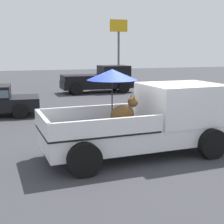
{
  "coord_description": "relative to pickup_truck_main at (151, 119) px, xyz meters",
  "views": [
    {
      "loc": [
        -3.36,
        -7.83,
        2.82
      ],
      "look_at": [
        -0.46,
        0.69,
        1.1
      ],
      "focal_mm": 51.85,
      "sensor_mm": 36.0,
      "label": 1
    }
  ],
  "objects": [
    {
      "name": "motel_sign",
      "position": [
        4.9,
        16.12,
        2.63
      ],
      "size": [
        1.4,
        0.16,
        5.13
      ],
      "color": "#59595B",
      "rests_on": "ground"
    },
    {
      "name": "ground_plane",
      "position": [
        -0.46,
        -0.03,
        -0.98
      ],
      "size": [
        80.0,
        80.0,
        0.0
      ],
      "primitive_type": "plane",
      "color": "#38383D"
    },
    {
      "name": "pickup_truck_red",
      "position": [
        2.49,
        13.2,
        -0.11
      ],
      "size": [
        4.8,
        2.17,
        1.8
      ],
      "rotation": [
        0.0,
        0.0,
        0.0
      ],
      "color": "black",
      "rests_on": "ground"
    },
    {
      "name": "pickup_truck_main",
      "position": [
        0.0,
        0.0,
        0.0
      ],
      "size": [
        5.12,
        2.4,
        2.34
      ],
      "rotation": [
        0.0,
        0.0,
        0.04
      ],
      "color": "black",
      "rests_on": "ground"
    }
  ]
}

